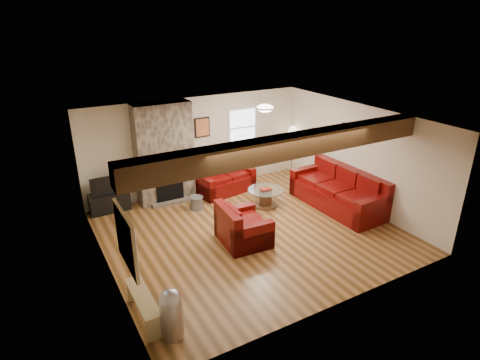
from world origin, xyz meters
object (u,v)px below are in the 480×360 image
object	(u,v)px
television	(107,184)
loveseat	(224,177)
floor_lamp	(293,134)
armchair_red	(244,224)
tv_cabinet	(110,202)
sofa_three	(338,189)
coffee_table	(265,198)

from	to	relation	value
television	loveseat	bearing A→B (deg)	-5.80
television	floor_lamp	xyz separation A→B (m)	(5.24, -0.20, 0.54)
loveseat	armchair_red	distance (m)	2.66
tv_cabinet	television	distance (m)	0.47
sofa_three	floor_lamp	bearing A→B (deg)	170.92
coffee_table	sofa_three	bearing A→B (deg)	-31.90
tv_cabinet	television	size ratio (longest dim) A/B	1.17
television	armchair_red	bearing A→B (deg)	-53.25
loveseat	floor_lamp	distance (m)	2.43
armchair_red	floor_lamp	xyz separation A→B (m)	(3.13, 2.62, 0.82)
armchair_red	tv_cabinet	bearing A→B (deg)	40.79
coffee_table	tv_cabinet	world-z (taller)	tv_cabinet
tv_cabinet	sofa_three	bearing A→B (deg)	-27.17
loveseat	television	world-z (taller)	television
loveseat	tv_cabinet	bearing A→B (deg)	164.60
television	floor_lamp	bearing A→B (deg)	-2.14
loveseat	coffee_table	distance (m)	1.40
sofa_three	tv_cabinet	xyz separation A→B (m)	(-4.92, 2.52, -0.24)
tv_cabinet	floor_lamp	world-z (taller)	floor_lamp
television	floor_lamp	distance (m)	5.27
floor_lamp	television	bearing A→B (deg)	177.86
loveseat	floor_lamp	world-z (taller)	floor_lamp
loveseat	coffee_table	bearing A→B (deg)	-79.41
armchair_red	tv_cabinet	xyz separation A→B (m)	(-2.10, 2.82, -0.18)
tv_cabinet	floor_lamp	xyz separation A→B (m)	(5.24, -0.20, 1.01)
loveseat	tv_cabinet	distance (m)	2.97
tv_cabinet	loveseat	bearing A→B (deg)	-5.80
loveseat	tv_cabinet	xyz separation A→B (m)	(-2.95, 0.30, -0.17)
tv_cabinet	television	xyz separation A→B (m)	(0.00, 0.00, 0.47)
coffee_table	television	distance (m)	3.81
loveseat	floor_lamp	bearing A→B (deg)	-6.97
coffee_table	floor_lamp	xyz separation A→B (m)	(1.81, 1.40, 1.03)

